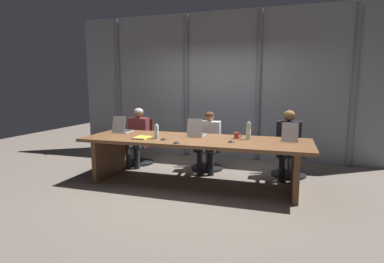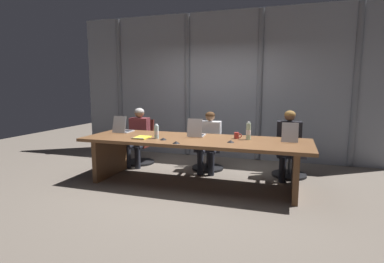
# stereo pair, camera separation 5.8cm
# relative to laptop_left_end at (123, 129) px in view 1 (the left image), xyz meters

# --- Properties ---
(ground_plane) EXTENTS (13.53, 13.53, 0.00)m
(ground_plane) POSITION_rel_laptop_left_end_xyz_m (1.42, -0.23, -0.81)
(ground_plane) COLOR #6B6056
(conference_table) EXTENTS (3.60, 1.15, 0.75)m
(conference_table) POSITION_rel_laptop_left_end_xyz_m (1.42, -0.23, -0.21)
(conference_table) COLOR brown
(conference_table) RESTS_ON ground_plane
(curtain_backdrop) EXTENTS (6.77, 0.16, 3.15)m
(curtain_backdrop) POSITION_rel_laptop_left_end_xyz_m (1.42, 1.80, 0.77)
(curtain_backdrop) COLOR gray
(curtain_backdrop) RESTS_ON ground_plane
(laptop_left_end) EXTENTS (0.26, 0.41, 0.31)m
(laptop_left_end) POSITION_rel_laptop_left_end_xyz_m (0.00, 0.00, 0.00)
(laptop_left_end) COLOR #A8ADB7
(laptop_left_end) RESTS_ON conference_table
(laptop_left_mid) EXTENTS (0.27, 0.40, 0.31)m
(laptop_left_mid) POSITION_rel_laptop_left_end_xyz_m (1.39, -0.02, 0.00)
(laptop_left_mid) COLOR #BCBCC1
(laptop_left_mid) RESTS_ON conference_table
(laptop_center) EXTENTS (0.24, 0.40, 0.30)m
(laptop_center) POSITION_rel_laptop_left_end_xyz_m (2.87, -0.02, -0.00)
(laptop_center) COLOR #BCBCC1
(laptop_center) RESTS_ON conference_table
(office_chair_left_end) EXTENTS (0.60, 0.60, 0.89)m
(office_chair_left_end) POSITION_rel_laptop_left_end_xyz_m (-0.06, 0.76, -0.47)
(office_chair_left_end) COLOR #511E19
(office_chair_left_end) RESTS_ON ground_plane
(office_chair_left_mid) EXTENTS (0.60, 0.61, 0.91)m
(office_chair_left_mid) POSITION_rel_laptop_left_end_xyz_m (1.39, 0.76, -0.47)
(office_chair_left_mid) COLOR #2D2D38
(office_chair_left_mid) RESTS_ON ground_plane
(office_chair_center) EXTENTS (0.60, 0.60, 0.94)m
(office_chair_center) POSITION_rel_laptop_left_end_xyz_m (2.88, 0.76, -0.46)
(office_chair_center) COLOR #2D2D38
(office_chair_center) RESTS_ON ground_plane
(person_left_end) EXTENTS (0.41, 0.57, 1.14)m
(person_left_end) POSITION_rel_laptop_left_end_xyz_m (-0.02, 0.60, -0.16)
(person_left_end) COLOR brown
(person_left_end) RESTS_ON ground_plane
(person_left_mid) EXTENTS (0.44, 0.56, 1.11)m
(person_left_mid) POSITION_rel_laptop_left_end_xyz_m (1.45, 0.60, -0.18)
(person_left_mid) COLOR silver
(person_left_mid) RESTS_ON ground_plane
(person_center) EXTENTS (0.43, 0.56, 1.16)m
(person_center) POSITION_rel_laptop_left_end_xyz_m (2.86, 0.60, -0.15)
(person_center) COLOR black
(person_center) RESTS_ON ground_plane
(water_bottle_primary) EXTENTS (0.08, 0.08, 0.23)m
(water_bottle_primary) POSITION_rel_laptop_left_end_xyz_m (0.84, -0.40, 0.05)
(water_bottle_primary) COLOR silver
(water_bottle_primary) RESTS_ON conference_table
(water_bottle_secondary) EXTENTS (0.07, 0.07, 0.28)m
(water_bottle_secondary) POSITION_rel_laptop_left_end_xyz_m (2.25, -0.05, 0.07)
(water_bottle_secondary) COLOR #ADD1B2
(water_bottle_secondary) RESTS_ON conference_table
(coffee_mug_near) EXTENTS (0.12, 0.08, 0.10)m
(coffee_mug_near) POSITION_rel_laptop_left_end_xyz_m (2.07, -0.02, -0.01)
(coffee_mug_near) COLOR #B2332D
(coffee_mug_near) RESTS_ON conference_table
(conference_mic_left_side) EXTENTS (0.11, 0.11, 0.03)m
(conference_mic_left_side) POSITION_rel_laptop_left_end_xyz_m (1.30, -0.71, -0.04)
(conference_mic_left_side) COLOR black
(conference_mic_left_side) RESTS_ON conference_table
(conference_mic_middle) EXTENTS (0.11, 0.11, 0.03)m
(conference_mic_middle) POSITION_rel_laptop_left_end_xyz_m (2.04, -0.38, -0.04)
(conference_mic_middle) COLOR black
(conference_mic_middle) RESTS_ON conference_table
(conference_mic_right_side) EXTENTS (0.11, 0.11, 0.03)m
(conference_mic_right_side) POSITION_rel_laptop_left_end_xyz_m (1.00, -0.49, -0.04)
(conference_mic_right_side) COLOR black
(conference_mic_right_side) RESTS_ON conference_table
(spiral_notepad) EXTENTS (0.23, 0.31, 0.03)m
(spiral_notepad) POSITION_rel_laptop_left_end_xyz_m (0.60, -0.44, -0.05)
(spiral_notepad) COLOR yellow
(spiral_notepad) RESTS_ON conference_table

